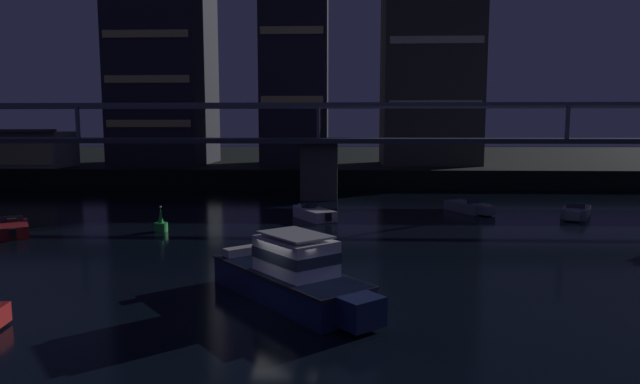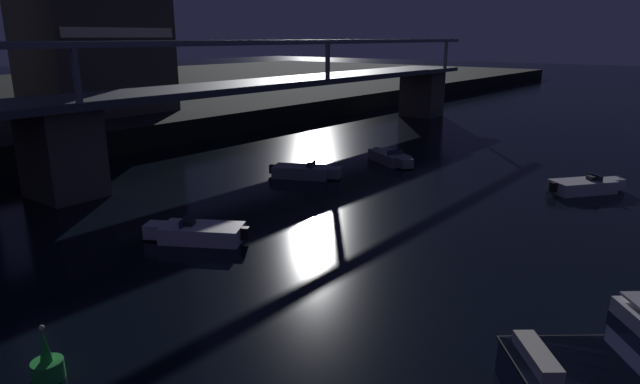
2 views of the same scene
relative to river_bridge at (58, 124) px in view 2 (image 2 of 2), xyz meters
The scene contains 6 objects.
river_bridge is the anchor object (origin of this frame).
speedboat_mid_left 33.23m from the river_bridge, 50.11° to the right, with size 4.67×4.03×1.16m.
speedboat_mid_right 13.36m from the river_bridge, 89.88° to the right, with size 3.67×4.84×1.16m.
speedboat_far_left 23.82m from the river_bridge, 28.13° to the right, with size 3.56×4.88×1.16m.
speedboat_far_center 16.07m from the river_bridge, 34.03° to the right, with size 3.39×4.95×1.16m.
channel_buoy 21.19m from the river_bridge, 118.86° to the right, with size 0.90×0.90×1.76m.
Camera 2 is at (-16.01, -0.00, 9.65)m, focal length 30.78 mm.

